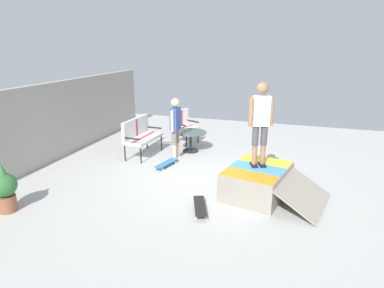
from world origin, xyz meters
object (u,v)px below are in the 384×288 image
skateboard_by_bench (166,163)px  potted_plant (5,188)px  patio_bench (140,133)px  patio_chair_near_house (184,123)px  skateboard_spare (200,206)px  skate_ramp (259,181)px  person_watching (175,125)px  person_skater (261,119)px  patio_table (191,138)px

skateboard_by_bench → potted_plant: 3.58m
patio_bench → skateboard_by_bench: 1.29m
patio_chair_near_house → skateboard_by_bench: size_ratio=1.24×
skateboard_by_bench → potted_plant: bearing=147.9°
skateboard_by_bench → skateboard_spare: same height
skateboard_by_bench → skate_ramp: bearing=-111.1°
person_watching → person_skater: 2.76m
person_watching → patio_chair_near_house: bearing=11.6°
person_watching → skateboard_by_bench: bearing=176.3°
patio_chair_near_house → patio_table: bearing=-148.1°
skateboard_by_bench → potted_plant: size_ratio=0.90×
patio_chair_near_house → person_watching: 1.58m
person_skater → skateboard_by_bench: (0.82, 2.33, -1.47)m
patio_chair_near_house → skateboard_by_bench: 2.17m
patio_table → person_watching: person_watching is taller
patio_bench → skateboard_spare: patio_bench is taller
person_skater → patio_chair_near_house: bearing=41.9°
person_watching → skate_ramp: bearing=-122.5°
patio_bench → patio_chair_near_house: (1.48, -0.74, -0.00)m
skate_ramp → person_skater: person_skater is taller
person_watching → potted_plant: person_watching is taller
person_skater → skateboard_spare: 2.03m
patio_chair_near_house → patio_table: (-0.76, -0.47, -0.21)m
patio_chair_near_house → skateboard_spare: size_ratio=1.24×
person_skater → potted_plant: (-2.19, 4.23, -1.09)m
patio_chair_near_house → skateboard_by_bench: (-2.09, -0.27, -0.53)m
patio_chair_near_house → skateboard_by_bench: bearing=-172.5°
patio_chair_near_house → person_skater: person_skater is taller
skate_ramp → person_skater: size_ratio=1.27×
person_watching → patio_bench: bearing=88.1°
skate_ramp → skateboard_by_bench: (0.92, 2.38, -0.21)m
potted_plant → skateboard_spare: bearing=-71.6°
potted_plant → patio_table: bearing=-25.7°
potted_plant → person_watching: bearing=-28.3°
patio_chair_near_house → skateboard_spare: 4.38m
skate_ramp → potted_plant: 4.76m
person_skater → potted_plant: person_skater is taller
skateboard_by_bench → skateboard_spare: (-1.90, -1.44, 0.00)m
patio_chair_near_house → person_watching: size_ratio=0.63×
person_watching → potted_plant: 4.10m
patio_bench → person_skater: size_ratio=0.77×
skate_ramp → potted_plant: potted_plant is taller
patio_bench → patio_table: bearing=-59.1°
patio_bench → person_watching: 1.10m
person_watching → skateboard_by_bench: person_watching is taller
person_watching → person_skater: bearing=-121.3°
patio_bench → skateboard_by_bench: size_ratio=1.55×
skateboard_spare → person_skater: bearing=-39.5°
patio_table → person_skater: (-2.16, -2.14, 1.15)m
person_watching → skateboard_spare: 2.97m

